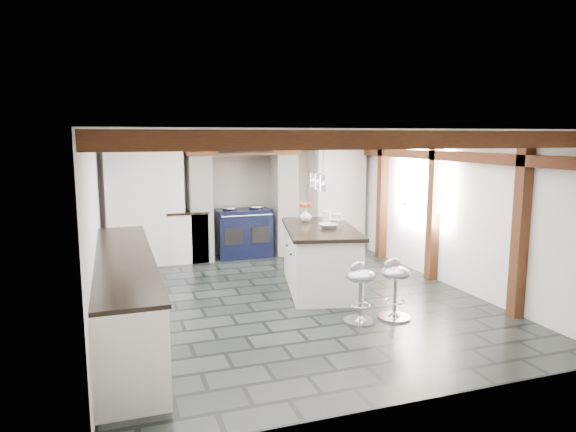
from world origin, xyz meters
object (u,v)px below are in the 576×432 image
object	(u,v)px
range_cooker	(243,232)
bar_stool_near	(395,282)
kitchen_island	(320,257)
bar_stool_far	(360,285)

from	to	relation	value
range_cooker	bar_stool_near	world-z (taller)	range_cooker
range_cooker	kitchen_island	distance (m)	2.44
range_cooker	bar_stool_near	distance (m)	3.95
bar_stool_far	kitchen_island	bearing A→B (deg)	66.63
range_cooker	bar_stool_near	bearing A→B (deg)	-76.01
bar_stool_near	bar_stool_far	size ratio (longest dim) A/B	1.01
bar_stool_near	range_cooker	bearing A→B (deg)	92.96
kitchen_island	bar_stool_far	xyz separation A→B (m)	(-0.08, -1.44, -0.02)
range_cooker	bar_stool_far	world-z (taller)	range_cooker
range_cooker	kitchen_island	size ratio (longest dim) A/B	0.49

